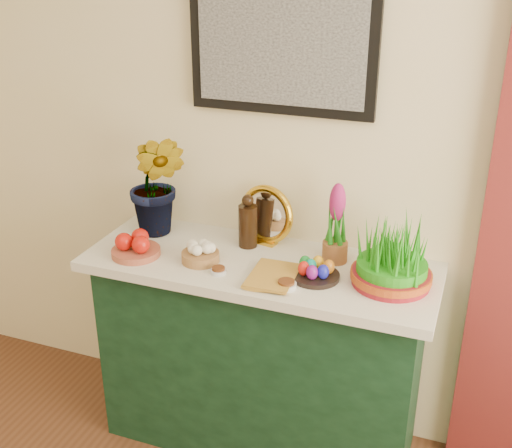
% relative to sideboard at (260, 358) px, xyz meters
% --- Properties ---
extents(sideboard, '(1.30, 0.45, 0.85)m').
position_rel_sideboard_xyz_m(sideboard, '(0.00, 0.00, 0.00)').
color(sideboard, '#153A22').
rests_on(sideboard, ground).
extents(tablecloth, '(1.40, 0.55, 0.04)m').
position_rel_sideboard_xyz_m(tablecloth, '(0.00, 0.00, 0.45)').
color(tablecloth, silver).
rests_on(tablecloth, sideboard).
extents(hyacinth_green, '(0.30, 0.26, 0.59)m').
position_rel_sideboard_xyz_m(hyacinth_green, '(-0.50, 0.09, 0.76)').
color(hyacinth_green, '#217C19').
rests_on(hyacinth_green, tablecloth).
extents(apple_bowl, '(0.20, 0.20, 0.10)m').
position_rel_sideboard_xyz_m(apple_bowl, '(-0.49, -0.13, 0.51)').
color(apple_bowl, '#A44F38').
rests_on(apple_bowl, tablecloth).
extents(garlic_basket, '(0.18, 0.18, 0.08)m').
position_rel_sideboard_xyz_m(garlic_basket, '(-0.22, -0.09, 0.50)').
color(garlic_basket, '#AC7745').
rests_on(garlic_basket, tablecloth).
extents(vinegar_cruet, '(0.08, 0.08, 0.23)m').
position_rel_sideboard_xyz_m(vinegar_cruet, '(-0.10, 0.11, 0.57)').
color(vinegar_cruet, black).
rests_on(vinegar_cruet, tablecloth).
extents(mirror, '(0.26, 0.10, 0.25)m').
position_rel_sideboard_xyz_m(mirror, '(-0.04, 0.17, 0.59)').
color(mirror, gold).
rests_on(mirror, tablecloth).
extents(book, '(0.17, 0.24, 0.03)m').
position_rel_sideboard_xyz_m(book, '(0.01, -0.13, 0.48)').
color(book, '#B6852F').
rests_on(book, tablecloth).
extents(spice_dish_left, '(0.06, 0.06, 0.03)m').
position_rel_sideboard_xyz_m(spice_dish_left, '(-0.11, -0.15, 0.48)').
color(spice_dish_left, silver).
rests_on(spice_dish_left, tablecloth).
extents(spice_dish_right, '(0.08, 0.08, 0.03)m').
position_rel_sideboard_xyz_m(spice_dish_right, '(0.16, -0.17, 0.48)').
color(spice_dish_right, silver).
rests_on(spice_dish_right, tablecloth).
extents(egg_plate, '(0.22, 0.22, 0.08)m').
position_rel_sideboard_xyz_m(egg_plate, '(0.24, -0.06, 0.50)').
color(egg_plate, black).
rests_on(egg_plate, tablecloth).
extents(hyacinth_pink, '(0.10, 0.10, 0.33)m').
position_rel_sideboard_xyz_m(hyacinth_pink, '(0.27, 0.10, 0.61)').
color(hyacinth_pink, '#9B5E32').
rests_on(hyacinth_pink, tablecloth).
extents(wheatgrass_sabzeh, '(0.30, 0.30, 0.24)m').
position_rel_sideboard_xyz_m(wheatgrass_sabzeh, '(0.51, -0.01, 0.57)').
color(wheatgrass_sabzeh, maroon).
rests_on(wheatgrass_sabzeh, tablecloth).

